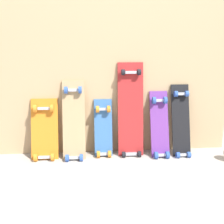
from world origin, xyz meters
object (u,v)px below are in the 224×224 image
(skateboard_orange, at_px, (45,133))
(skateboard_natural, at_px, (74,124))
(skateboard_purple, at_px, (160,128))
(skateboard_red, at_px, (131,113))
(skateboard_black, at_px, (181,124))
(skateboard_blue, at_px, (103,131))

(skateboard_orange, distance_m, skateboard_natural, 0.27)
(skateboard_purple, bearing_deg, skateboard_natural, 179.36)
(skateboard_orange, distance_m, skateboard_red, 0.79)
(skateboard_red, xyz_separation_m, skateboard_black, (0.46, -0.03, -0.10))
(skateboard_natural, xyz_separation_m, skateboard_purple, (0.78, -0.01, -0.05))
(skateboard_orange, xyz_separation_m, skateboard_blue, (0.52, 0.02, -0.01))
(skateboard_orange, relative_size, skateboard_natural, 0.78)
(skateboard_orange, distance_m, skateboard_purple, 1.04)
(skateboard_blue, xyz_separation_m, skateboard_red, (0.25, 0.00, 0.16))
(skateboard_orange, relative_size, skateboard_red, 0.65)
(skateboard_natural, relative_size, skateboard_black, 1.06)
(skateboard_blue, xyz_separation_m, skateboard_black, (0.71, -0.03, 0.06))
(skateboard_natural, distance_m, skateboard_purple, 0.78)
(skateboard_orange, height_order, skateboard_blue, skateboard_orange)
(skateboard_orange, height_order, skateboard_natural, skateboard_natural)
(skateboard_blue, height_order, skateboard_black, skateboard_black)
(skateboard_red, height_order, skateboard_purple, skateboard_red)
(skateboard_natural, height_order, skateboard_red, skateboard_red)
(skateboard_purple, bearing_deg, skateboard_orange, 178.89)
(skateboard_natural, distance_m, skateboard_black, 0.97)
(skateboard_orange, relative_size, skateboard_blue, 1.02)
(skateboard_orange, height_order, skateboard_purple, skateboard_purple)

